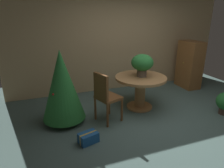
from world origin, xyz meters
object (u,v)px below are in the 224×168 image
object	(u,v)px
wooden_chair_left	(105,95)
holiday_tree	(62,85)
flower_vase	(142,63)
round_dining_table	(140,86)
wooden_cabinet	(189,65)
gift_box_blue	(88,138)

from	to	relation	value
wooden_chair_left	holiday_tree	size ratio (longest dim) A/B	0.70
flower_vase	holiday_tree	bearing A→B (deg)	-177.34
round_dining_table	wooden_cabinet	distance (m)	2.09
round_dining_table	wooden_chair_left	world-z (taller)	wooden_chair_left
round_dining_table	gift_box_blue	distance (m)	1.73
holiday_tree	gift_box_blue	distance (m)	1.10
holiday_tree	gift_box_blue	size ratio (longest dim) A/B	4.05
wooden_chair_left	holiday_tree	world-z (taller)	holiday_tree
round_dining_table	gift_box_blue	bearing A→B (deg)	-147.42
wooden_chair_left	gift_box_blue	size ratio (longest dim) A/B	2.83
round_dining_table	gift_box_blue	xyz separation A→B (m)	(-1.41, -0.90, -0.44)
gift_box_blue	wooden_cabinet	world-z (taller)	wooden_cabinet
wooden_chair_left	gift_box_blue	bearing A→B (deg)	-130.71
round_dining_table	wooden_chair_left	xyz separation A→B (m)	(-0.92, -0.34, 0.04)
holiday_tree	wooden_chair_left	bearing A→B (deg)	-19.49
holiday_tree	flower_vase	bearing A→B (deg)	2.66
gift_box_blue	wooden_cabinet	distance (m)	3.79
round_dining_table	flower_vase	world-z (taller)	flower_vase
flower_vase	wooden_chair_left	world-z (taller)	flower_vase
flower_vase	holiday_tree	world-z (taller)	holiday_tree
holiday_tree	gift_box_blue	xyz separation A→B (m)	(0.27, -0.83, -0.67)
wooden_chair_left	holiday_tree	distance (m)	0.83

